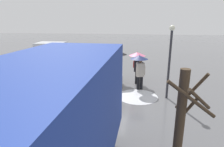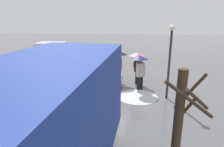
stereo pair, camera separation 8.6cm
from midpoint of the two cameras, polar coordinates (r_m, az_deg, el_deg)
name	(u,v)px [view 1 (the left image)]	position (r m, az deg, el deg)	size (l,w,h in m)	color
ground_plane	(107,88)	(11.95, -1.66, -4.36)	(90.00, 90.00, 0.00)	#5B5B5E
slush_patch_near_cluster	(52,85)	(13.09, -17.68, -3.29)	(2.58, 2.58, 0.01)	#ADAFB5
slush_patch_under_van	(55,78)	(14.67, -16.89, -1.17)	(2.32, 2.32, 0.01)	silver
slush_patch_mid_street	(138,96)	(10.78, 7.39, -6.78)	(2.23, 2.23, 0.01)	silver
slush_patch_far_side	(93,98)	(10.52, -6.00, -7.32)	(1.30, 1.30, 0.01)	#999BA0
cargo_van_parked_right	(41,68)	(12.70, -20.48, 1.41)	(2.37, 5.42, 2.60)	#B7BABF
shopping_cart_vendor	(117,78)	(11.98, 1.43, -1.43)	(0.76, 0.94, 1.04)	#B2B2B7
hand_dolly_boxes	(102,71)	(12.38, -3.13, 0.64)	(0.62, 0.78, 1.55)	#515156
pedestrian_pink_side	(137,60)	(12.48, 7.40, 3.90)	(1.04, 1.04, 2.15)	black
pedestrian_black_side	(140,64)	(11.40, 8.03, 2.81)	(1.04, 1.04, 2.15)	black
pedestrian_white_side	(119,59)	(12.77, 1.88, 4.36)	(1.04, 1.04, 2.15)	black
bare_tree_near	(181,122)	(5.26, 19.52, -13.56)	(1.16, 1.24, 3.02)	#423323
street_lamp	(170,55)	(10.27, 16.68, 5.34)	(0.28, 0.28, 3.86)	#2D2D33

